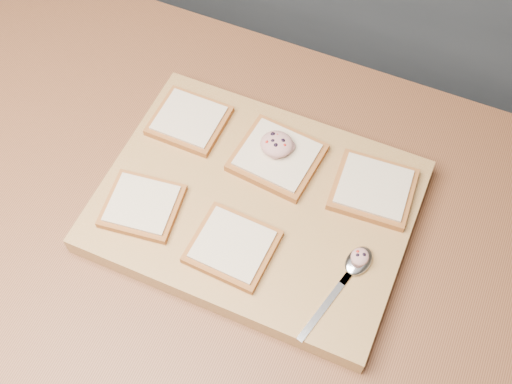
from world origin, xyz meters
TOP-DOWN VIEW (x-y plane):
  - island_counter at (0.00, 0.00)m, footprint 2.00×0.80m
  - cutting_board at (-0.06, 0.04)m, footprint 0.47×0.36m
  - bread_far_left at (-0.22, 0.13)m, footprint 0.12×0.11m
  - bread_far_center at (-0.06, 0.12)m, footprint 0.14×0.13m
  - bread_far_right at (0.10, 0.13)m, footprint 0.13×0.12m
  - bread_near_left at (-0.21, -0.04)m, footprint 0.12×0.12m
  - bread_near_center at (-0.06, -0.05)m, footprint 0.12×0.11m
  - tuna_salad_dollop at (-0.06, 0.13)m, footprint 0.05×0.05m
  - spoon at (0.12, -0.01)m, footprint 0.06×0.17m
  - spoon_salad at (0.12, 0.00)m, footprint 0.03×0.03m

SIDE VIEW (x-z plane):
  - island_counter at x=0.00m, z-range 0.00..0.90m
  - cutting_board at x=-0.06m, z-range 0.90..0.94m
  - spoon at x=0.12m, z-range 0.94..0.95m
  - bread_near_left at x=-0.21m, z-range 0.94..0.95m
  - bread_far_left at x=-0.22m, z-range 0.94..0.95m
  - bread_near_center at x=-0.06m, z-range 0.94..0.95m
  - bread_far_right at x=0.10m, z-range 0.94..0.95m
  - bread_far_center at x=-0.06m, z-range 0.94..0.96m
  - spoon_salad at x=0.12m, z-range 0.95..0.96m
  - tuna_salad_dollop at x=-0.06m, z-range 0.96..0.98m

